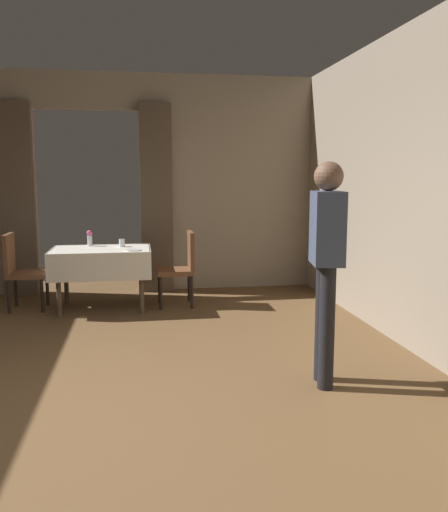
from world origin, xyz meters
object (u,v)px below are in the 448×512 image
(chair_mid_right, at_px, (182,265))
(plate_mid_b, at_px, (133,250))
(chair_mid_left, at_px, (20,268))
(person_waiter_by_doorway, at_px, (327,255))
(dining_table_mid, at_px, (101,257))
(flower_vase_mid, at_px, (90,237))
(glass_mid_c, at_px, (122,243))

(chair_mid_right, relative_size, plate_mid_b, 4.62)
(chair_mid_left, height_order, person_waiter_by_doorway, person_waiter_by_doorway)
(dining_table_mid, bearing_deg, flower_vase_mid, 123.25)
(chair_mid_left, bearing_deg, person_waiter_by_doorway, -45.25)
(flower_vase_mid, height_order, plate_mid_b, flower_vase_mid)
(chair_mid_left, height_order, glass_mid_c, chair_mid_left)
(chair_mid_right, height_order, flower_vase_mid, flower_vase_mid)
(flower_vase_mid, relative_size, person_waiter_by_doorway, 0.12)
(chair_mid_right, relative_size, person_waiter_by_doorway, 0.54)
(dining_table_mid, height_order, glass_mid_c, glass_mid_c)
(chair_mid_right, distance_m, glass_mid_c, 0.78)
(chair_mid_right, height_order, glass_mid_c, chair_mid_right)
(dining_table_mid, bearing_deg, chair_mid_right, 2.07)
(chair_mid_right, bearing_deg, person_waiter_by_doorway, -72.34)
(dining_table_mid, xyz_separation_m, person_waiter_by_doorway, (1.86, -2.74, 0.39))
(plate_mid_b, bearing_deg, chair_mid_right, 27.42)
(dining_table_mid, relative_size, person_waiter_by_doorway, 0.68)
(glass_mid_c, height_order, person_waiter_by_doorway, person_waiter_by_doorway)
(glass_mid_c, bearing_deg, chair_mid_left, 178.89)
(dining_table_mid, xyz_separation_m, chair_mid_left, (-0.97, 0.11, -0.12))
(flower_vase_mid, bearing_deg, person_waiter_by_doorway, -55.95)
(flower_vase_mid, xyz_separation_m, person_waiter_by_doorway, (2.01, -2.97, 0.17))
(chair_mid_left, height_order, plate_mid_b, chair_mid_left)
(plate_mid_b, relative_size, person_waiter_by_doorway, 0.12)
(dining_table_mid, bearing_deg, glass_mid_c, 20.19)
(chair_mid_left, xyz_separation_m, glass_mid_c, (1.22, -0.02, 0.28))
(chair_mid_left, bearing_deg, chair_mid_right, -2.32)
(plate_mid_b, distance_m, person_waiter_by_doorway, 2.89)
(plate_mid_b, bearing_deg, flower_vase_mid, 136.53)
(flower_vase_mid, bearing_deg, chair_mid_right, -9.85)
(chair_mid_right, distance_m, flower_vase_mid, 1.19)
(plate_mid_b, bearing_deg, dining_table_mid, 144.31)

